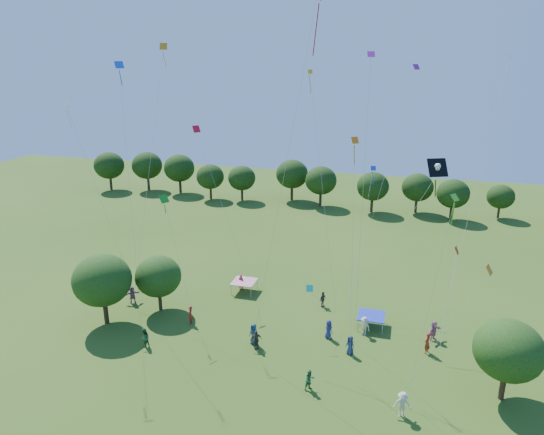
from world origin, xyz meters
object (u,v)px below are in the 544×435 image
Objects in this scene: near_tree_north at (158,276)px; pirate_kite at (435,171)px; tent_blue at (371,316)px; near_tree_east at (509,350)px; tent_red_stripe at (244,282)px; near_tree_west at (102,280)px; red_high_kite at (304,68)px.

pirate_kite is (22.17, -2.82, 11.35)m from near_tree_north.
tent_blue is at bearing 6.50° from near_tree_north.
tent_red_stripe is (-21.56, 10.45, -2.64)m from near_tree_east.
near_tree_north is at bearing 169.93° from near_tree_east.
pirate_kite is at bearing -27.47° from tent_red_stripe.
near_tree_north is 0.36× the size of pirate_kite.
near_tree_west is 4.79m from near_tree_north.
near_tree_north is at bearing 172.76° from pirate_kite.
pirate_kite is at bearing -53.87° from tent_blue.
near_tree_west is 31.04m from near_tree_east.
pirate_kite is at bearing 1.23° from near_tree_west.
red_high_kite reaches higher than near_tree_west.
near_tree_west is 2.82× the size of tent_blue.
tent_red_stripe is (9.43, 8.90, -2.97)m from near_tree_west.
near_tree_east reaches higher than tent_blue.
red_high_kite reaches higher than near_tree_north.
near_tree_west is at bearing -136.66° from tent_red_stripe.
tent_red_stripe is 22.65m from pirate_kite.
tent_red_stripe is at bearing 127.88° from red_high_kite.
near_tree_north reaches higher than tent_red_stripe.
red_high_kite is at bearing -169.90° from pirate_kite.
near_tree_north is 0.90× the size of near_tree_east.
red_high_kite is (-8.40, -1.50, 6.37)m from pirate_kite.
near_tree_east is (27.67, -4.91, 0.39)m from near_tree_north.
tent_blue is at bearing 142.33° from near_tree_east.
near_tree_west is 2.82× the size of tent_red_stripe.
red_high_kite reaches higher than near_tree_east.
near_tree_east is 24.11m from tent_red_stripe.
near_tree_west reaches higher than tent_red_stripe.
red_high_kite reaches higher than pirate_kite.
pirate_kite reaches higher than tent_blue.
near_tree_east is 2.58× the size of tent_red_stripe.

